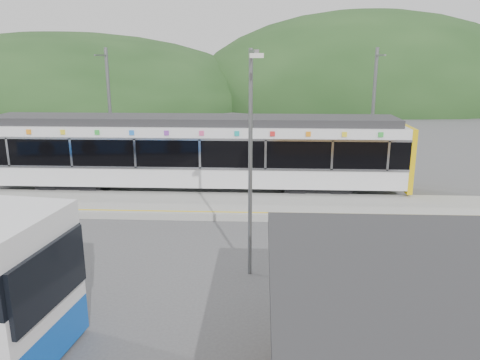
{
  "coord_description": "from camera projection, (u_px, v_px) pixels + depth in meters",
  "views": [
    {
      "loc": [
        1.26,
        -16.31,
        6.53
      ],
      "look_at": [
        0.4,
        1.0,
        1.95
      ],
      "focal_mm": 35.0,
      "sensor_mm": 36.0,
      "label": 1
    }
  ],
  "objects": [
    {
      "name": "yellow_line",
      "position": [
        232.0,
        212.0,
        19.33
      ],
      "size": [
        26.0,
        0.1,
        0.01
      ],
      "primitive_type": "cube",
      "color": "yellow",
      "rests_on": "platform"
    },
    {
      "name": "catenary_mast_west",
      "position": [
        110.0,
        112.0,
        25.15
      ],
      "size": [
        0.18,
        1.8,
        7.0
      ],
      "color": "slate",
      "rests_on": "ground"
    },
    {
      "name": "lamp_post",
      "position": [
        250.0,
        147.0,
        13.38
      ],
      "size": [
        0.37,
        1.19,
        6.76
      ],
      "rotation": [
        0.0,
        0.0,
        0.16
      ],
      "color": "slate",
      "rests_on": "ground"
    },
    {
      "name": "train",
      "position": [
        194.0,
        151.0,
        22.84
      ],
      "size": [
        20.44,
        3.01,
        3.74
      ],
      "color": "black",
      "rests_on": "ground"
    },
    {
      "name": "platform",
      "position": [
        234.0,
        206.0,
        20.62
      ],
      "size": [
        26.0,
        3.2,
        0.3
      ],
      "primitive_type": "cube",
      "color": "#9E9E99",
      "rests_on": "ground"
    },
    {
      "name": "ground",
      "position": [
        228.0,
        237.0,
        17.48
      ],
      "size": [
        120.0,
        120.0,
        0.0
      ],
      "primitive_type": "plane",
      "color": "#4C4C4F",
      "rests_on": "ground"
    },
    {
      "name": "hills",
      "position": [
        366.0,
        198.0,
        22.29
      ],
      "size": [
        146.0,
        149.0,
        26.0
      ],
      "color": "#1E3D19",
      "rests_on": "ground"
    },
    {
      "name": "catenary_mast_east",
      "position": [
        373.0,
        113.0,
        24.48
      ],
      "size": [
        0.18,
        1.8,
        7.0
      ],
      "color": "slate",
      "rests_on": "ground"
    }
  ]
}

